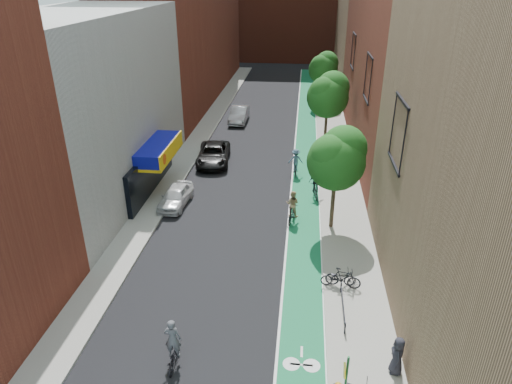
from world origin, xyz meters
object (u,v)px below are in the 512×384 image
(cyclist_lead, at_px, (173,350))
(pedestrian, at_px, (397,356))
(cyclist_lane_far, at_px, (296,163))
(parked_car_black, at_px, (213,154))
(parked_car_white, at_px, (176,196))
(cyclist_lane_near, at_px, (292,209))
(parked_car_silver, at_px, (239,115))
(cyclist_lane_mid, at_px, (316,187))

(cyclist_lead, bearing_deg, pedestrian, 179.58)
(cyclist_lane_far, xyz_separation_m, pedestrian, (4.40, -19.07, 0.02))
(cyclist_lane_far, bearing_deg, parked_car_black, -20.65)
(parked_car_white, bearing_deg, cyclist_lead, -71.51)
(cyclist_lane_near, bearing_deg, parked_car_white, 1.56)
(parked_car_black, relative_size, cyclist_lead, 2.51)
(parked_car_silver, relative_size, cyclist_lane_far, 2.31)
(parked_car_white, bearing_deg, cyclist_lane_mid, 17.23)
(pedestrian, bearing_deg, cyclist_lane_mid, -167.06)
(parked_car_silver, bearing_deg, parked_car_white, -94.51)
(parked_car_black, relative_size, cyclist_lane_far, 2.63)
(parked_car_black, bearing_deg, cyclist_lane_near, -59.22)
(cyclist_lane_mid, bearing_deg, cyclist_lead, 61.09)
(parked_car_white, relative_size, pedestrian, 2.39)
(parked_car_black, xyz_separation_m, pedestrian, (11.10, -20.74, 0.22))
(parked_car_white, height_order, cyclist_lead, cyclist_lead)
(cyclist_lane_mid, xyz_separation_m, pedestrian, (2.90, -15.29, 0.23))
(parked_car_white, height_order, parked_car_silver, parked_car_silver)
(cyclist_lead, bearing_deg, parked_car_black, -86.34)
(cyclist_lead, distance_m, cyclist_lane_mid, 16.69)
(parked_car_white, xyz_separation_m, cyclist_lane_near, (7.79, -1.39, 0.19))
(parked_car_black, height_order, pedestrian, pedestrian)
(cyclist_lane_near, height_order, cyclist_lane_mid, cyclist_lane_near)
(cyclist_lane_mid, height_order, cyclist_lane_far, cyclist_lane_far)
(parked_car_silver, xyz_separation_m, cyclist_lane_near, (6.20, -20.44, 0.08))
(cyclist_lane_near, relative_size, pedestrian, 1.25)
(cyclist_lane_near, height_order, pedestrian, cyclist_lane_near)
(parked_car_black, height_order, parked_car_silver, parked_car_silver)
(parked_car_white, bearing_deg, cyclist_lane_far, 41.40)
(parked_car_silver, bearing_deg, cyclist_lane_mid, -65.17)
(cyclist_lead, bearing_deg, cyclist_lane_near, -112.37)
(parked_car_black, bearing_deg, cyclist_lead, -89.09)
(parked_car_black, bearing_deg, cyclist_lane_far, -19.71)
(cyclist_lane_mid, relative_size, pedestrian, 1.20)
(parked_car_silver, distance_m, cyclist_lane_near, 21.36)
(parked_car_black, distance_m, cyclist_lane_near, 11.27)
(cyclist_lane_mid, bearing_deg, parked_car_white, 4.71)
(parked_car_white, relative_size, parked_car_silver, 0.83)
(parked_car_silver, bearing_deg, cyclist_lead, -86.33)
(cyclist_lane_far, bearing_deg, parked_car_white, 31.00)
(cyclist_lead, xyz_separation_m, cyclist_lane_near, (4.26, 12.06, 0.12))
(cyclist_lane_near, distance_m, pedestrian, 12.48)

